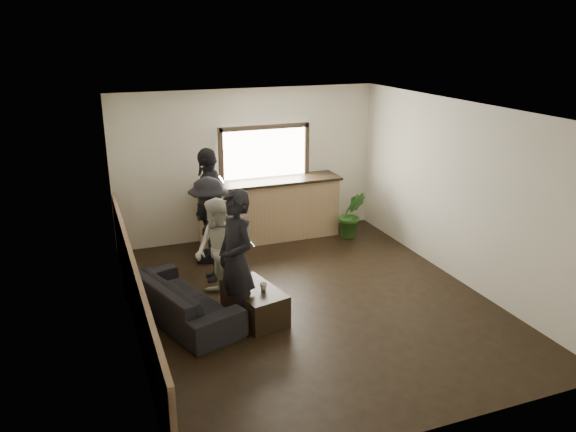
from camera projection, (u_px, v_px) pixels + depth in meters
name	position (u px, v px, depth m)	size (l,w,h in m)	color
ground	(310.00, 301.00, 8.26)	(5.00, 6.00, 0.01)	black
room_shell	(261.00, 212.00, 7.54)	(5.01, 6.01, 2.80)	silver
bar_counter	(269.00, 206.00, 10.55)	(2.70, 0.68, 2.13)	tan
sofa	(182.00, 299.00, 7.68)	(2.01, 0.79, 0.59)	black
coffee_table	(255.00, 303.00, 7.73)	(0.55, 0.99, 0.44)	black
cup_a	(239.00, 283.00, 7.70)	(0.12, 0.12, 0.09)	silver
cup_b	(263.00, 286.00, 7.61)	(0.10, 0.10, 0.10)	silver
potted_plant	(352.00, 214.00, 10.66)	(0.50, 0.40, 0.91)	#2D6623
person_a	(236.00, 259.00, 7.37)	(0.61, 0.78, 1.87)	black
person_b	(218.00, 251.00, 8.04)	(0.73, 0.86, 1.55)	beige
person_c	(210.00, 230.00, 8.74)	(0.74, 1.14, 1.67)	black
person_d	(210.00, 205.00, 9.43)	(1.00, 1.24, 1.97)	black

